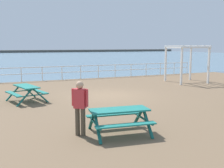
{
  "coord_description": "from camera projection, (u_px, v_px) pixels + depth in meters",
  "views": [
    {
      "loc": [
        -5.55,
        -13.21,
        2.7
      ],
      "look_at": [
        -0.3,
        -1.11,
        0.8
      ],
      "focal_mm": 43.11,
      "sensor_mm": 36.0,
      "label": 1
    }
  ],
  "objects": [
    {
      "name": "visitor",
      "position": [
        80.0,
        105.0,
        7.99
      ],
      "size": [
        0.43,
        0.39,
        1.66
      ],
      "rotation": [
        0.0,
        0.0,
        0.87
      ],
      "color": "#4C4233",
      "rests_on": "ground"
    },
    {
      "name": "lattice_pergola",
      "position": [
        187.0,
        55.0,
        19.59
      ],
      "size": [
        2.65,
        2.77,
        2.7
      ],
      "rotation": [
        0.0,
        0.0,
        -0.1
      ],
      "color": "white",
      "rests_on": "ground"
    },
    {
      "name": "seaward_railing",
      "position": [
        71.0,
        70.0,
        21.5
      ],
      "size": [
        23.07,
        0.07,
        1.08
      ],
      "color": "white",
      "rests_on": "ground"
    },
    {
      "name": "picnic_table_near_right",
      "position": [
        26.0,
        90.0,
        12.92
      ],
      "size": [
        1.9,
        2.12,
        0.8
      ],
      "rotation": [
        0.0,
        0.0,
        1.82
      ],
      "color": "#1E7A70",
      "rests_on": "ground"
    },
    {
      "name": "picnic_table_near_left",
      "position": [
        119.0,
        115.0,
        8.22
      ],
      "size": [
        1.97,
        1.73,
        0.8
      ],
      "rotation": [
        0.0,
        0.0,
        -0.12
      ],
      "color": "#1E7A70",
      "rests_on": "ground"
    },
    {
      "name": "distant_shoreline",
      "position": [
        11.0,
        53.0,
        101.51
      ],
      "size": [
        142.0,
        6.0,
        1.8
      ],
      "primitive_type": "cube",
      "color": "#4C4C47",
      "rests_on": "ground"
    },
    {
      "name": "ground_plane",
      "position": [
        109.0,
        97.0,
        14.58
      ],
      "size": [
        30.0,
        24.0,
        0.2
      ],
      "primitive_type": "cube",
      "color": "brown"
    },
    {
      "name": "sea_band",
      "position": [
        21.0,
        57.0,
        62.46
      ],
      "size": [
        142.0,
        90.0,
        0.01
      ],
      "primitive_type": "cube",
      "color": "slate",
      "rests_on": "ground"
    }
  ]
}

